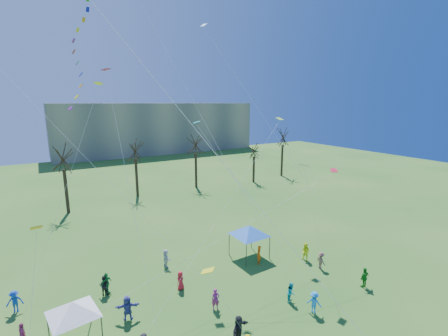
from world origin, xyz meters
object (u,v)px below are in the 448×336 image
big_box_kite (85,50)px  canopy_tent_blue (249,230)px  distant_building (158,128)px  canopy_tent_white (73,308)px

big_box_kite → canopy_tent_blue: 20.99m
distant_building → canopy_tent_white: size_ratio=15.23×
canopy_tent_white → canopy_tent_blue: canopy_tent_blue is taller
big_box_kite → canopy_tent_white: 16.00m
distant_building → canopy_tent_blue: 72.29m
canopy_tent_blue → canopy_tent_white: bearing=-166.9°
big_box_kite → canopy_tent_blue: (14.01, 2.16, -15.47)m
distant_building → big_box_kite: bearing=-111.7°
canopy_tent_white → canopy_tent_blue: size_ratio=0.89×
big_box_kite → canopy_tent_white: big_box_kite is taller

